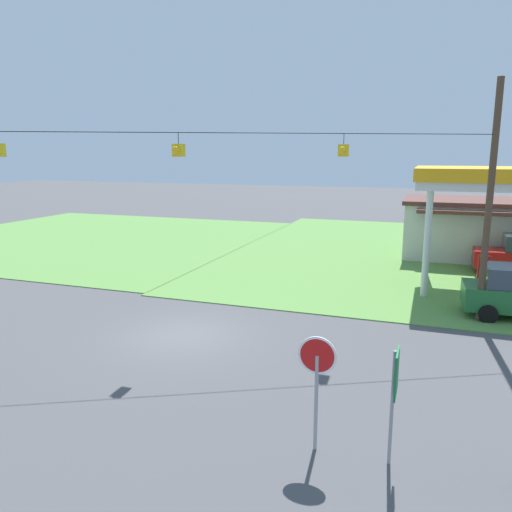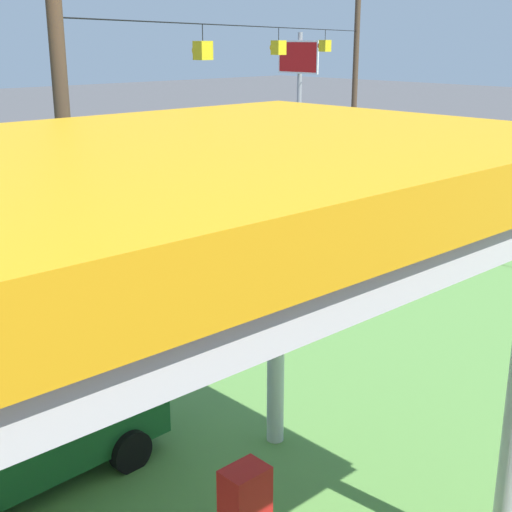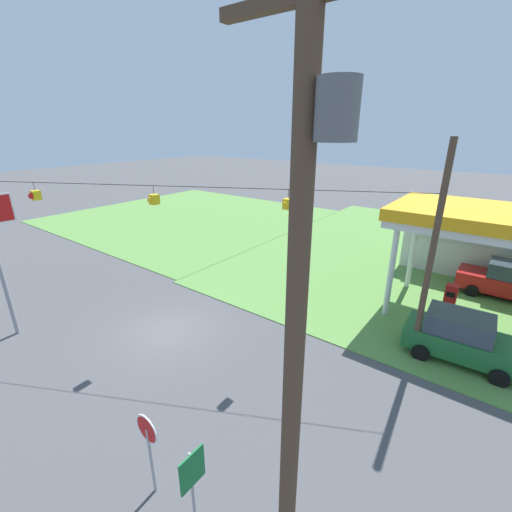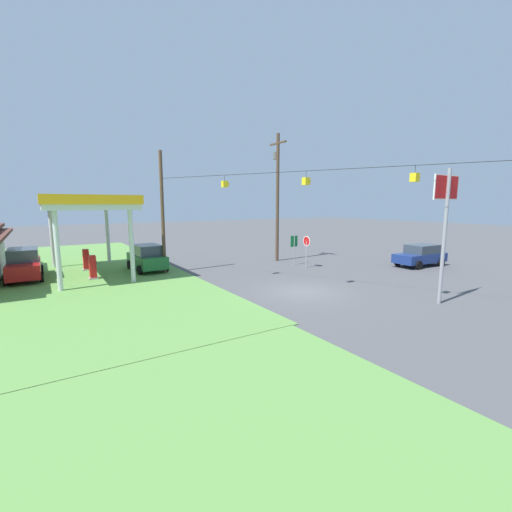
{
  "view_description": "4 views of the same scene",
  "coord_description": "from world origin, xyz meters",
  "px_view_note": "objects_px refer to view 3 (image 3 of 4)",
  "views": [
    {
      "loc": [
        7.72,
        -14.41,
        6.09
      ],
      "look_at": [
        2.26,
        0.98,
        2.74
      ],
      "focal_mm": 35.0,
      "sensor_mm": 36.0,
      "label": 1
    },
    {
      "loc": [
        14.98,
        15.11,
        6.45
      ],
      "look_at": [
        3.69,
        3.01,
        1.39
      ],
      "focal_mm": 50.0,
      "sensor_mm": 36.0,
      "label": 2
    },
    {
      "loc": [
        11.59,
        -8.49,
        8.88
      ],
      "look_at": [
        2.36,
        3.71,
        3.17
      ],
      "focal_mm": 24.0,
      "sensor_mm": 36.0,
      "label": 3
    },
    {
      "loc": [
        -14.6,
        12.48,
        4.97
      ],
      "look_at": [
        2.64,
        1.55,
        1.86
      ],
      "focal_mm": 24.0,
      "sensor_mm": 36.0,
      "label": 4
    }
  ],
  "objects_px": {
    "stop_sign_roadside": "(148,438)",
    "utility_pole_main": "(297,355)",
    "fuel_pump_near": "(450,300)",
    "car_at_pumps_front": "(462,338)",
    "car_at_pumps_rear": "(511,281)",
    "route_sign": "(192,477)"
  },
  "relations": [
    {
      "from": "fuel_pump_near",
      "to": "utility_pole_main",
      "type": "xyz_separation_m",
      "value": [
        -0.38,
        -14.81,
        5.28
      ]
    },
    {
      "from": "stop_sign_roadside",
      "to": "utility_pole_main",
      "type": "relative_size",
      "value": 0.23
    },
    {
      "from": "fuel_pump_near",
      "to": "route_sign",
      "type": "bearing_deg",
      "value": -100.89
    },
    {
      "from": "fuel_pump_near",
      "to": "car_at_pumps_rear",
      "type": "height_order",
      "value": "car_at_pumps_rear"
    },
    {
      "from": "route_sign",
      "to": "utility_pole_main",
      "type": "height_order",
      "value": "utility_pole_main"
    },
    {
      "from": "stop_sign_roadside",
      "to": "car_at_pumps_rear",
      "type": "bearing_deg",
      "value": -109.82
    },
    {
      "from": "car_at_pumps_rear",
      "to": "stop_sign_roadside",
      "type": "height_order",
      "value": "stop_sign_roadside"
    },
    {
      "from": "stop_sign_roadside",
      "to": "utility_pole_main",
      "type": "distance_m",
      "value": 5.82
    },
    {
      "from": "route_sign",
      "to": "utility_pole_main",
      "type": "distance_m",
      "value": 4.98
    },
    {
      "from": "car_at_pumps_front",
      "to": "utility_pole_main",
      "type": "height_order",
      "value": "utility_pole_main"
    },
    {
      "from": "car_at_pumps_front",
      "to": "stop_sign_roadside",
      "type": "bearing_deg",
      "value": -118.76
    },
    {
      "from": "car_at_pumps_rear",
      "to": "route_sign",
      "type": "xyz_separation_m",
      "value": [
        -5.18,
        -18.63,
        0.68
      ]
    },
    {
      "from": "fuel_pump_near",
      "to": "utility_pole_main",
      "type": "distance_m",
      "value": 15.73
    },
    {
      "from": "stop_sign_roadside",
      "to": "route_sign",
      "type": "bearing_deg",
      "value": -179.62
    },
    {
      "from": "stop_sign_roadside",
      "to": "route_sign",
      "type": "distance_m",
      "value": 1.54
    },
    {
      "from": "utility_pole_main",
      "to": "car_at_pumps_front",
      "type": "bearing_deg",
      "value": 82.76
    },
    {
      "from": "car_at_pumps_rear",
      "to": "utility_pole_main",
      "type": "relative_size",
      "value": 0.45
    },
    {
      "from": "car_at_pumps_rear",
      "to": "route_sign",
      "type": "height_order",
      "value": "route_sign"
    },
    {
      "from": "fuel_pump_near",
      "to": "car_at_pumps_front",
      "type": "relative_size",
      "value": 0.36
    },
    {
      "from": "route_sign",
      "to": "fuel_pump_near",
      "type": "bearing_deg",
      "value": 79.11
    },
    {
      "from": "car_at_pumps_rear",
      "to": "utility_pole_main",
      "type": "distance_m",
      "value": 19.51
    },
    {
      "from": "route_sign",
      "to": "utility_pole_main",
      "type": "xyz_separation_m",
      "value": [
        2.46,
        -0.03,
        4.33
      ]
    }
  ]
}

